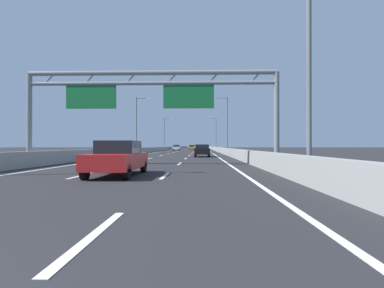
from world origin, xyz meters
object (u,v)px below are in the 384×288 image
Objects in this scene: streetlamp_left_far at (165,132)px; white_car at (176,148)px; black_car at (202,150)px; red_car at (118,158)px; streetlamp_right_far at (215,132)px; green_car at (203,147)px; streetlamp_right_near at (303,44)px; sign_gantry at (149,93)px; silver_car at (203,148)px; streetlamp_right_mid at (226,121)px; streetlamp_left_mid at (138,121)px; orange_car at (192,147)px; yellow_car at (193,147)px.

streetlamp_left_far is 2.19× the size of white_car.
red_car reaches higher than black_car.
green_car is at bearing -146.72° from streetlamp_right_far.
streetlamp_right_near is 1.00× the size of streetlamp_right_far.
white_car is (-3.18, 64.17, -4.08)m from sign_gantry.
silver_car is at bearing -72.54° from streetlamp_left_far.
green_car is 55.14m from black_car.
streetlamp_right_far is (0.00, 40.53, 0.00)m from streetlamp_right_mid.
green_car reaches higher than black_car.
streetlamp_right_near and streetlamp_right_far have the same top height.
streetlamp_right_near is 2.28× the size of black_car.
sign_gantry is 33.12m from streetlamp_right_mid.
streetlamp_left_mid is 20.79m from black_car.
streetlamp_left_far is 1.00× the size of streetlamp_right_far.
streetlamp_right_far reaches higher than black_car.
silver_car is at bearing -75.27° from white_car.
sign_gantry is 37.58m from silver_car.
streetlamp_right_far is at bearing -52.60° from orange_car.
streetlamp_left_far reaches higher than sign_gantry.
streetlamp_right_near is at bearing -86.29° from yellow_car.
silver_car is (11.20, 4.94, -4.63)m from streetlamp_left_mid.
streetlamp_right_mid is 2.11× the size of silver_car.
streetlamp_left_far is at bearing 100.44° from streetlamp_right_near.
streetlamp_left_far is 10.58m from white_car.
streetlamp_right_mid is 1.00× the size of streetlamp_right_far.
red_car is (-0.14, -115.93, -0.02)m from yellow_car.
streetlamp_right_far is 36.09m from silver_car.
orange_car is 0.97× the size of silver_car.
white_car reaches higher than orange_car.
streetlamp_right_near is at bearing -80.29° from black_car.
streetlamp_right_near is 1.00× the size of streetlamp_left_far.
streetlamp_right_near is 73.43m from white_car.
green_car is 0.99× the size of black_car.
red_car is at bearing -95.08° from silver_car.
streetlamp_right_mid is 18.15m from black_car.
yellow_car is at bearing 78.30° from streetlamp_left_far.
sign_gantry is 1.80× the size of streetlamp_right_far.
yellow_car is at bearing 84.47° from streetlamp_left_mid.
white_car is (-7.08, -6.12, -0.02)m from green_car.
streetlamp_right_near is 91.00m from orange_car.
orange_car is 67.21m from black_car.
yellow_car is 115.93m from red_car.
orange_car is 18.46m from white_car.
streetlamp_right_near is 43.19m from streetlamp_left_mid.
black_car is 23.06m from red_car.
silver_car is (3.84, -71.15, -0.01)m from yellow_car.
streetlamp_left_mid is 2.07× the size of red_car.
streetlamp_left_mid and streetlamp_right_far have the same top height.
black_car is at bearing -82.08° from white_car.
streetlamp_right_near and streetlamp_left_far have the same top height.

